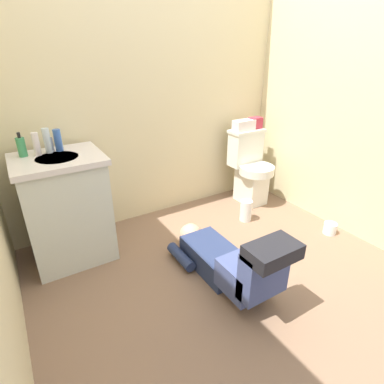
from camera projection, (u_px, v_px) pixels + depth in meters
name	position (u px, v px, depth m)	size (l,w,h in m)	color
ground_plane	(222.00, 274.00, 2.26)	(3.07, 3.19, 0.04)	#83644C
wall_back	(149.00, 86.00, 2.62)	(2.73, 0.08, 2.40)	beige
wall_right	(367.00, 90.00, 2.36)	(0.08, 2.19, 2.40)	beige
toilet	(250.00, 168.00, 3.16)	(0.36, 0.46, 0.75)	white
vanity_cabinet	(67.00, 208.00, 2.27)	(0.60, 0.52, 0.82)	silver
faucet	(52.00, 144.00, 2.18)	(0.02, 0.02, 0.10)	silver
person_plumber	(229.00, 261.00, 2.10)	(0.39, 1.06, 0.52)	navy
tissue_box	(244.00, 125.00, 3.03)	(0.22, 0.11, 0.10)	silver
toiletry_bag	(255.00, 123.00, 3.10)	(0.12, 0.09, 0.11)	#B22D3F
soap_dispenser	(22.00, 147.00, 2.07)	(0.06, 0.06, 0.17)	#399056
bottle_white	(36.00, 144.00, 2.09)	(0.05, 0.05, 0.16)	white
bottle_clear	(47.00, 141.00, 2.14)	(0.05, 0.05, 0.17)	silver
bottle_blue	(58.00, 140.00, 2.18)	(0.05, 0.05, 0.16)	#3964BB
paper_towel_roll	(246.00, 211.00, 2.89)	(0.11, 0.11, 0.20)	white
toilet_paper_roll	(330.00, 228.00, 2.70)	(0.11, 0.11, 0.10)	white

